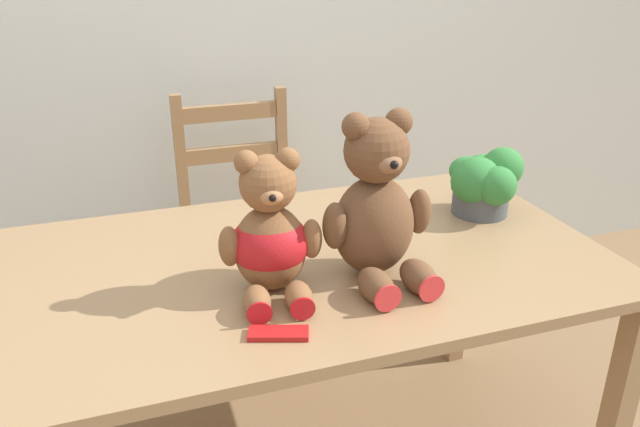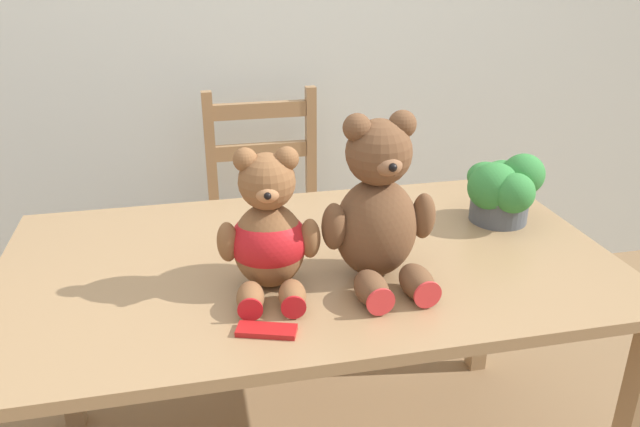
% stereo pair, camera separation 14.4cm
% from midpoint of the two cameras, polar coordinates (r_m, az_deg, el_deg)
% --- Properties ---
extents(wall_back, '(8.00, 0.04, 2.60)m').
position_cam_midpoint_polar(wall_back, '(2.58, -4.80, 18.74)').
color(wall_back, silver).
rests_on(wall_back, ground_plane).
extents(dining_table, '(1.57, 0.90, 0.76)m').
position_cam_midpoint_polar(dining_table, '(1.66, 1.50, -6.83)').
color(dining_table, '#9E7A51').
rests_on(dining_table, ground_plane).
extents(wooden_chair_behind, '(0.44, 0.39, 1.00)m').
position_cam_midpoint_polar(wooden_chair_behind, '(2.47, -3.09, -1.24)').
color(wooden_chair_behind, '#997047').
rests_on(wooden_chair_behind, ground_plane).
extents(teddy_bear_left, '(0.24, 0.26, 0.34)m').
position_cam_midpoint_polar(teddy_bear_left, '(1.43, -1.83, -1.99)').
color(teddy_bear_left, brown).
rests_on(teddy_bear_left, dining_table).
extents(teddy_bear_right, '(0.28, 0.29, 0.41)m').
position_cam_midpoint_polar(teddy_bear_right, '(1.47, 8.20, 0.23)').
color(teddy_bear_right, brown).
rests_on(teddy_bear_right, dining_table).
extents(potted_plant, '(0.23, 0.21, 0.20)m').
position_cam_midpoint_polar(potted_plant, '(1.88, 18.50, 2.13)').
color(potted_plant, '#4C5156').
rests_on(potted_plant, dining_table).
extents(chocolate_bar, '(0.13, 0.08, 0.01)m').
position_cam_midpoint_polar(chocolate_bar, '(1.32, -1.75, -10.73)').
color(chocolate_bar, red).
rests_on(chocolate_bar, dining_table).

